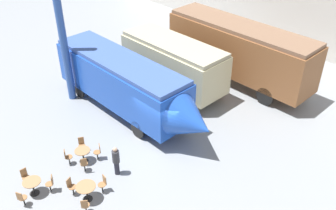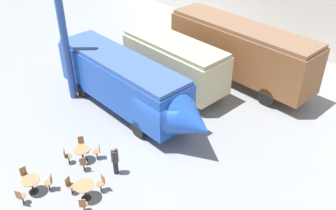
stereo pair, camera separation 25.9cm
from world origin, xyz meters
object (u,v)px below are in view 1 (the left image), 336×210
Objects in this scene: passenger_coach_wooden at (239,49)px; cafe_chair_0 at (85,205)px; visitor_person at (116,160)px; cafe_table_near at (86,189)px; streamlined_locomotive at (130,85)px; passenger_coach_vintage at (174,62)px; cafe_table_far at (32,184)px; cafe_table_mid at (83,153)px.

cafe_chair_0 is at bearing -79.00° from passenger_coach_wooden.
cafe_chair_0 is 0.55× the size of visitor_person.
streamlined_locomotive is at bearing 124.16° from cafe_table_near.
passenger_coach_wooden is 11.43m from visitor_person.
visitor_person is (3.80, -7.48, -1.03)m from passenger_coach_vintage.
streamlined_locomotive reaches higher than visitor_person.
visitor_person is (1.55, 3.42, 0.29)m from cafe_table_far.
streamlined_locomotive is at bearing -103.22° from passenger_coach_wooden.
passenger_coach_vintage is at bearing 95.87° from streamlined_locomotive.
cafe_table_near is at bearing -55.84° from streamlined_locomotive.
visitor_person is at bearing 65.66° from cafe_table_far.
cafe_table_far is (2.26, -10.90, -1.33)m from passenger_coach_vintage.
cafe_chair_0 is at bearing 21.52° from cafe_table_far.
passenger_coach_vintage reaches higher than cafe_table_mid.
cafe_table_far is at bearing -84.51° from cafe_table_mid.
passenger_coach_wooden reaches higher than cafe_table_mid.
visitor_person is (3.41, -3.67, -1.06)m from streamlined_locomotive.
cafe_table_far is (0.09, -14.64, -1.73)m from passenger_coach_wooden.
streamlined_locomotive is 14.99× the size of cafe_table_mid.
streamlined_locomotive reaches higher than cafe_chair_0.
cafe_table_near is at bearing -78.87° from visitor_person.
cafe_table_far is 2.75m from cafe_chair_0.
passenger_coach_wooden is 4.35m from passenger_coach_vintage.
streamlined_locomotive is 14.14× the size of cafe_table_far.
cafe_chair_0 is (2.56, 1.01, -0.05)m from cafe_table_far.
passenger_coach_vintage is at bearing 103.74° from cafe_table_mid.
cafe_table_near is (4.18, -9.40, -1.27)m from passenger_coach_vintage.
passenger_coach_wooden reaches higher than streamlined_locomotive.
cafe_chair_0 is (0.64, -0.49, -0.11)m from cafe_table_near.
streamlined_locomotive is at bearing 132.93° from visitor_person.
passenger_coach_vintage reaches higher than cafe_chair_0.
passenger_coach_vintage is 11.09m from cafe_chair_0.
streamlined_locomotive reaches higher than cafe_table_mid.
cafe_table_far is at bearing -89.65° from passenger_coach_wooden.
cafe_table_mid is at bearing -69.72° from streamlined_locomotive.
cafe_table_far is 3.76m from visitor_person.
cafe_table_mid is 1.96m from visitor_person.
streamlined_locomotive is 7.65m from cafe_chair_0.
passenger_coach_vintage is 8.81× the size of cafe_table_far.
cafe_table_mid is at bearing -76.26° from passenger_coach_vintage.
cafe_chair_0 is at bearing -67.15° from visitor_person.
visitor_person reaches higher than cafe_chair_0.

